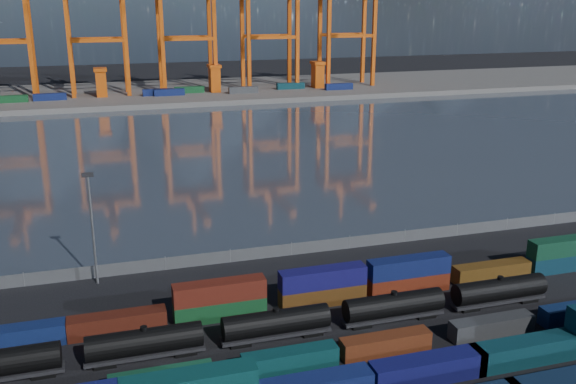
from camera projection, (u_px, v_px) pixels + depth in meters
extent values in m
plane|color=black|center=(360.00, 341.00, 77.18)|extent=(700.00, 700.00, 0.00)
plane|color=#333C49|center=(207.00, 150.00, 173.27)|extent=(700.00, 700.00, 0.00)
cube|color=#514F4C|center=(164.00, 93.00, 269.07)|extent=(700.00, 70.00, 2.00)
cube|color=#111357|center=(428.00, 369.00, 68.82)|extent=(13.02, 2.65, 2.82)
cube|color=#0C3640|center=(524.00, 352.00, 72.17)|extent=(13.02, 2.65, 2.82)
cube|color=#165436|center=(162.00, 381.00, 67.03)|extent=(10.85, 2.21, 2.35)
cube|color=#0C3D3F|center=(290.00, 360.00, 70.95)|extent=(10.85, 2.21, 2.35)
cube|color=#652B14|center=(386.00, 344.00, 74.16)|extent=(10.85, 2.21, 2.35)
cube|color=#393B3E|center=(492.00, 327.00, 78.09)|extent=(10.85, 2.21, 2.35)
cube|color=navy|center=(13.00, 338.00, 75.38)|extent=(11.86, 2.41, 2.57)
cube|color=#4B190F|center=(118.00, 323.00, 78.69)|extent=(11.86, 2.41, 2.57)
cube|color=#134922|center=(220.00, 309.00, 82.25)|extent=(11.86, 2.41, 2.57)
cube|color=#5E1D12|center=(220.00, 291.00, 81.50)|extent=(11.86, 2.41, 2.57)
cube|color=#543110|center=(322.00, 295.00, 86.13)|extent=(11.86, 2.41, 2.57)
cube|color=navy|center=(323.00, 278.00, 85.38)|extent=(11.86, 2.41, 2.57)
cube|color=maroon|center=(408.00, 283.00, 89.66)|extent=(11.86, 2.41, 2.57)
cube|color=#101B54|center=(409.00, 266.00, 88.91)|extent=(11.86, 2.41, 2.57)
cube|color=#5A3912|center=(491.00, 272.00, 93.40)|extent=(11.86, 2.41, 2.57)
cube|color=#0D3244|center=(563.00, 262.00, 96.89)|extent=(11.86, 2.41, 2.57)
cube|color=#12442B|center=(565.00, 246.00, 96.14)|extent=(11.86, 2.41, 2.57)
cube|color=black|center=(44.00, 373.00, 70.13)|extent=(2.51, 1.80, 0.60)
cylinder|color=black|center=(145.00, 341.00, 72.60)|extent=(13.03, 2.91, 2.91)
cylinder|color=black|center=(144.00, 329.00, 72.13)|extent=(0.80, 0.80, 0.50)
cube|color=black|center=(146.00, 354.00, 73.07)|extent=(13.54, 2.01, 0.40)
cube|color=black|center=(105.00, 363.00, 71.93)|extent=(2.51, 1.80, 0.60)
cube|color=black|center=(185.00, 351.00, 74.44)|extent=(2.51, 1.80, 0.60)
cylinder|color=black|center=(276.00, 322.00, 76.91)|extent=(13.03, 2.91, 2.91)
cylinder|color=black|center=(276.00, 310.00, 76.44)|extent=(0.80, 0.80, 0.50)
cube|color=black|center=(276.00, 334.00, 77.38)|extent=(13.54, 2.01, 0.40)
cube|color=black|center=(240.00, 342.00, 76.24)|extent=(2.51, 1.80, 0.60)
cube|color=black|center=(311.00, 331.00, 78.75)|extent=(2.51, 1.80, 0.60)
cylinder|color=black|center=(394.00, 305.00, 81.22)|extent=(13.03, 2.91, 2.91)
cylinder|color=black|center=(394.00, 293.00, 80.75)|extent=(0.80, 0.80, 0.50)
cube|color=black|center=(393.00, 316.00, 81.68)|extent=(13.54, 2.01, 0.40)
cube|color=black|center=(360.00, 324.00, 80.55)|extent=(2.51, 1.80, 0.60)
cube|color=black|center=(424.00, 314.00, 83.06)|extent=(2.51, 1.80, 0.60)
cylinder|color=black|center=(499.00, 289.00, 85.52)|extent=(13.03, 2.91, 2.91)
cylinder|color=black|center=(500.00, 278.00, 85.06)|extent=(0.80, 0.80, 0.50)
cube|color=black|center=(498.00, 300.00, 85.99)|extent=(13.54, 2.01, 0.40)
cube|color=black|center=(468.00, 307.00, 84.86)|extent=(2.51, 1.80, 0.60)
cube|color=black|center=(526.00, 298.00, 87.36)|extent=(2.51, 1.80, 0.60)
cube|color=#595B5E|center=(292.00, 249.00, 102.51)|extent=(160.00, 0.06, 2.00)
cylinder|color=slate|center=(24.00, 279.00, 91.37)|extent=(0.12, 0.12, 2.20)
cylinder|color=slate|center=(97.00, 271.00, 94.15)|extent=(0.12, 0.12, 2.20)
cylinder|color=slate|center=(165.00, 263.00, 96.93)|extent=(0.12, 0.12, 2.20)
cylinder|color=slate|center=(230.00, 256.00, 99.71)|extent=(0.12, 0.12, 2.20)
cylinder|color=slate|center=(292.00, 249.00, 102.48)|extent=(0.12, 0.12, 2.20)
cylinder|color=slate|center=(350.00, 242.00, 105.26)|extent=(0.12, 0.12, 2.20)
cylinder|color=slate|center=(405.00, 236.00, 108.04)|extent=(0.12, 0.12, 2.20)
cylinder|color=slate|center=(457.00, 230.00, 110.82)|extent=(0.12, 0.12, 2.20)
cylinder|color=slate|center=(507.00, 224.00, 113.60)|extent=(0.12, 0.12, 2.20)
cylinder|color=slate|center=(554.00, 219.00, 116.38)|extent=(0.12, 0.12, 2.20)
cylinder|color=slate|center=(93.00, 232.00, 90.30)|extent=(0.36, 0.36, 16.00)
cube|color=black|center=(87.00, 175.00, 87.88)|extent=(1.60, 0.40, 0.60)
cube|color=#DE550F|center=(30.00, 48.00, 239.54)|extent=(1.52, 1.52, 42.84)
cube|color=#DE550F|center=(32.00, 46.00, 249.99)|extent=(1.52, 1.52, 42.84)
cube|color=#DE550F|center=(3.00, 40.00, 246.46)|extent=(20.94, 1.33, 1.33)
cube|color=#DE550F|center=(69.00, 47.00, 243.44)|extent=(1.52, 1.52, 42.84)
cube|color=#DE550F|center=(70.00, 45.00, 253.90)|extent=(1.52, 1.52, 42.84)
cube|color=#DE550F|center=(126.00, 46.00, 249.26)|extent=(1.52, 1.52, 42.84)
cube|color=#DE550F|center=(124.00, 44.00, 259.72)|extent=(1.52, 1.52, 42.84)
cube|color=#DE550F|center=(98.00, 41.00, 245.73)|extent=(20.94, 1.33, 1.33)
cube|color=#DE550F|center=(97.00, 39.00, 256.18)|extent=(20.94, 1.33, 1.33)
cube|color=#DE550F|center=(162.00, 45.00, 253.17)|extent=(1.52, 1.52, 42.84)
cube|color=#DE550F|center=(159.00, 43.00, 263.63)|extent=(1.52, 1.52, 42.84)
cube|color=#DE550F|center=(215.00, 44.00, 258.99)|extent=(1.52, 1.52, 42.84)
cube|color=#DE550F|center=(210.00, 42.00, 269.45)|extent=(1.52, 1.52, 42.84)
cube|color=#DE550F|center=(189.00, 39.00, 255.46)|extent=(20.94, 1.33, 1.33)
cube|color=#DE550F|center=(185.00, 37.00, 265.91)|extent=(20.94, 1.33, 1.33)
cube|color=#DE550F|center=(249.00, 43.00, 262.90)|extent=(1.52, 1.52, 42.84)
cube|color=#DE550F|center=(242.00, 41.00, 273.35)|extent=(1.52, 1.52, 42.84)
cube|color=#DE550F|center=(297.00, 42.00, 268.72)|extent=(1.52, 1.52, 42.84)
cube|color=#DE550F|center=(289.00, 40.00, 279.18)|extent=(1.52, 1.52, 42.84)
cube|color=#DE550F|center=(273.00, 37.00, 265.18)|extent=(20.94, 1.33, 1.33)
cube|color=#DE550F|center=(266.00, 36.00, 275.64)|extent=(20.94, 1.33, 1.33)
cube|color=#DE550F|center=(329.00, 41.00, 272.63)|extent=(1.52, 1.52, 42.84)
cube|color=#DE550F|center=(320.00, 40.00, 283.08)|extent=(1.52, 1.52, 42.84)
cube|color=#DE550F|center=(374.00, 41.00, 278.45)|extent=(1.52, 1.52, 42.84)
cube|color=#DE550F|center=(363.00, 39.00, 288.90)|extent=(1.52, 1.52, 42.84)
cube|color=#DE550F|center=(352.00, 36.00, 274.91)|extent=(20.94, 1.33, 1.33)
cube|color=#DE550F|center=(342.00, 34.00, 285.37)|extent=(20.94, 1.33, 1.33)
cube|color=navy|center=(169.00, 92.00, 254.56)|extent=(12.00, 2.44, 2.60)
cube|color=navy|center=(339.00, 87.00, 270.77)|extent=(12.00, 2.44, 2.60)
cube|color=navy|center=(158.00, 92.00, 254.65)|extent=(12.00, 2.44, 2.60)
cube|color=#3F4244|center=(243.00, 90.00, 261.01)|extent=(12.00, 2.44, 2.60)
cube|color=#144C23|center=(11.00, 99.00, 237.89)|extent=(12.00, 2.44, 2.60)
cube|color=navy|center=(50.00, 97.00, 242.88)|extent=(12.00, 2.44, 2.60)
cube|color=#144C23|center=(189.00, 90.00, 261.37)|extent=(12.00, 2.44, 2.60)
cube|color=#0C3842|center=(291.00, 86.00, 272.74)|extent=(12.00, 2.44, 2.60)
cube|color=#DE550F|center=(101.00, 84.00, 251.22)|extent=(4.00, 6.00, 10.00)
cube|color=#DE550F|center=(100.00, 70.00, 249.61)|extent=(5.00, 7.00, 1.20)
cube|color=#DE550F|center=(215.00, 80.00, 263.72)|extent=(4.00, 6.00, 10.00)
cube|color=#DE550F|center=(214.00, 66.00, 262.12)|extent=(5.00, 7.00, 1.20)
cube|color=#DE550F|center=(318.00, 76.00, 276.23)|extent=(4.00, 6.00, 10.00)
cube|color=#DE550F|center=(318.00, 63.00, 274.63)|extent=(5.00, 7.00, 1.20)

